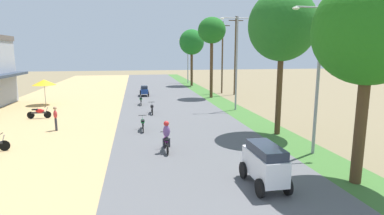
{
  "coord_description": "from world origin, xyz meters",
  "views": [
    {
      "loc": [
        -3.12,
        -3.76,
        5.18
      ],
      "look_at": [
        0.82,
        17.59,
        1.31
      ],
      "focal_mm": 28.75,
      "sensor_mm": 36.0,
      "label": 1
    }
  ],
  "objects": [
    {
      "name": "pedestrian_on_shoulder",
      "position": [
        -8.42,
        17.53,
        0.96
      ],
      "size": [
        0.34,
        0.42,
        1.62
      ],
      "color": "#33333D",
      "rests_on": "dirt_shoulder"
    },
    {
      "name": "vendor_umbrella",
      "position": [
        -12.01,
        28.72,
        2.31
      ],
      "size": [
        2.2,
        2.2,
        2.52
      ],
      "color": "#99999E",
      "rests_on": "dirt_shoulder"
    },
    {
      "name": "utility_pole_near",
      "position": [
        7.88,
        34.53,
        4.71
      ],
      "size": [
        1.8,
        0.2,
        9.05
      ],
      "color": "brown",
      "rests_on": "ground"
    },
    {
      "name": "streetlamp_near",
      "position": [
        5.8,
        10.1,
        4.35
      ],
      "size": [
        3.16,
        0.2,
        7.4
      ],
      "color": "gray",
      "rests_on": "median_strip"
    },
    {
      "name": "car_hatchback_blue",
      "position": [
        -2.11,
        33.28,
        0.75
      ],
      "size": [
        1.04,
        2.0,
        1.23
      ],
      "color": "navy",
      "rests_on": "road_strip"
    },
    {
      "name": "median_tree_third",
      "position": [
        5.49,
        30.63,
        7.55
      ],
      "size": [
        3.12,
        3.12,
        9.07
      ],
      "color": "#4C351E",
      "rests_on": "median_strip"
    },
    {
      "name": "parked_motorbike_fourth",
      "position": [
        -10.67,
        21.88,
        0.55
      ],
      "size": [
        1.8,
        0.54,
        0.94
      ],
      "color": "black",
      "rests_on": "dirt_shoulder"
    },
    {
      "name": "motorbike_ahead_fourth",
      "position": [
        -2.64,
        26.87,
        0.57
      ],
      "size": [
        0.54,
        1.8,
        0.94
      ],
      "color": "black",
      "rests_on": "road_strip"
    },
    {
      "name": "car_van_white",
      "position": [
        1.65,
        6.75,
        1.02
      ],
      "size": [
        1.19,
        2.41,
        1.67
      ],
      "color": "silver",
      "rests_on": "road_strip"
    },
    {
      "name": "utility_pole_far",
      "position": [
        9.07,
        32.94,
        4.96
      ],
      "size": [
        1.8,
        0.2,
        9.53
      ],
      "color": "brown",
      "rests_on": "ground"
    },
    {
      "name": "median_tree_fourth",
      "position": [
        5.66,
        44.01,
        6.77
      ],
      "size": [
        3.82,
        3.82,
        8.71
      ],
      "color": "#4C351E",
      "rests_on": "median_strip"
    },
    {
      "name": "motorbike_foreground_rider",
      "position": [
        -1.63,
        11.71,
        0.86
      ],
      "size": [
        0.54,
        1.8,
        1.66
      ],
      "color": "black",
      "rests_on": "road_strip"
    },
    {
      "name": "median_tree_second",
      "position": [
        5.72,
        14.04,
        6.77
      ],
      "size": [
        4.11,
        4.11,
        8.89
      ],
      "color": "#4C351E",
      "rests_on": "median_strip"
    },
    {
      "name": "streetlamp_mid",
      "position": [
        5.8,
        22.67,
        4.79
      ],
      "size": [
        3.16,
        0.2,
        8.26
      ],
      "color": "gray",
      "rests_on": "median_strip"
    },
    {
      "name": "motorbike_ahead_second",
      "position": [
        -2.72,
        16.46,
        0.57
      ],
      "size": [
        0.54,
        1.8,
        0.94
      ],
      "color": "black",
      "rests_on": "road_strip"
    },
    {
      "name": "streetlamp_far",
      "position": [
        5.8,
        48.43,
        4.42
      ],
      "size": [
        3.16,
        0.2,
        7.53
      ],
      "color": "gray",
      "rests_on": "median_strip"
    },
    {
      "name": "motorbike_ahead_third",
      "position": [
        -1.8,
        22.11,
        0.57
      ],
      "size": [
        0.54,
        1.8,
        0.94
      ],
      "color": "black",
      "rests_on": "road_strip"
    },
    {
      "name": "median_tree_nearest",
      "position": [
        5.43,
        6.48,
        5.97
      ],
      "size": [
        4.13,
        4.13,
        8.0
      ],
      "color": "#4C351E",
      "rests_on": "median_strip"
    }
  ]
}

